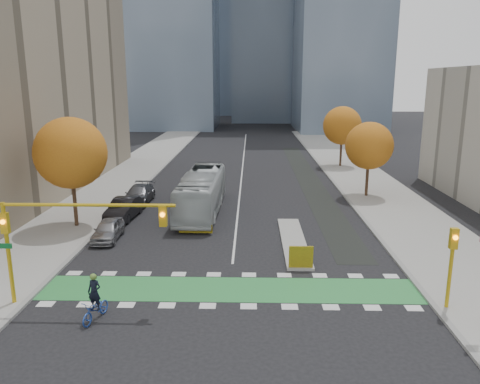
{
  "coord_description": "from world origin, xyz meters",
  "views": [
    {
      "loc": [
        1.08,
        -21.28,
        10.71
      ],
      "look_at": [
        0.3,
        11.1,
        3.0
      ],
      "focal_mm": 35.0,
      "sensor_mm": 36.0,
      "label": 1
    }
  ],
  "objects_px": {
    "traffic_signal_east": "(452,256)",
    "tree_west": "(71,153)",
    "tree_east_far": "(342,126)",
    "parked_car_b": "(124,209)",
    "cyclist": "(95,305)",
    "traffic_signal_west": "(59,227)",
    "tree_east_near": "(369,146)",
    "bus": "(202,192)",
    "parked_car_a": "(108,230)",
    "parked_car_c": "(139,194)",
    "hazard_board": "(301,257)"
  },
  "relations": [
    {
      "from": "traffic_signal_west",
      "to": "traffic_signal_east",
      "type": "xyz_separation_m",
      "value": [
        18.43,
        0.0,
        -1.3
      ]
    },
    {
      "from": "parked_car_b",
      "to": "parked_car_c",
      "type": "bearing_deg",
      "value": 94.78
    },
    {
      "from": "tree_west",
      "to": "traffic_signal_west",
      "type": "distance_m",
      "value": 13.25
    },
    {
      "from": "tree_east_near",
      "to": "parked_car_b",
      "type": "bearing_deg",
      "value": -159.78
    },
    {
      "from": "tree_east_near",
      "to": "cyclist",
      "type": "relative_size",
      "value": 3.09
    },
    {
      "from": "tree_west",
      "to": "bus",
      "type": "xyz_separation_m",
      "value": [
        9.0,
        4.29,
        -3.91
      ]
    },
    {
      "from": "tree_west",
      "to": "tree_east_far",
      "type": "bearing_deg",
      "value": 46.7
    },
    {
      "from": "traffic_signal_east",
      "to": "tree_west",
      "type": "bearing_deg",
      "value": 150.93
    },
    {
      "from": "parked_car_b",
      "to": "traffic_signal_west",
      "type": "bearing_deg",
      "value": -81.08
    },
    {
      "from": "bus",
      "to": "tree_west",
      "type": "bearing_deg",
      "value": -152.96
    },
    {
      "from": "traffic_signal_west",
      "to": "tree_east_near",
      "type": "bearing_deg",
      "value": 48.48
    },
    {
      "from": "tree_east_far",
      "to": "traffic_signal_east",
      "type": "bearing_deg",
      "value": -92.97
    },
    {
      "from": "tree_east_near",
      "to": "parked_car_a",
      "type": "bearing_deg",
      "value": -148.51
    },
    {
      "from": "tree_east_near",
      "to": "tree_west",
      "type": "bearing_deg",
      "value": -157.38
    },
    {
      "from": "tree_east_near",
      "to": "bus",
      "type": "xyz_separation_m",
      "value": [
        -15.0,
        -5.71,
        -3.15
      ]
    },
    {
      "from": "tree_west",
      "to": "parked_car_b",
      "type": "bearing_deg",
      "value": 37.08
    },
    {
      "from": "parked_car_b",
      "to": "parked_car_c",
      "type": "height_order",
      "value": "parked_car_b"
    },
    {
      "from": "parked_car_a",
      "to": "parked_car_b",
      "type": "xyz_separation_m",
      "value": [
        -0.22,
        5.0,
        0.13
      ]
    },
    {
      "from": "hazard_board",
      "to": "traffic_signal_west",
      "type": "xyz_separation_m",
      "value": [
        -11.93,
        -4.71,
        3.23
      ]
    },
    {
      "from": "hazard_board",
      "to": "tree_east_near",
      "type": "xyz_separation_m",
      "value": [
        8.0,
        17.8,
        4.06
      ]
    },
    {
      "from": "traffic_signal_west",
      "to": "bus",
      "type": "xyz_separation_m",
      "value": [
        4.93,
        16.8,
        -2.32
      ]
    },
    {
      "from": "cyclist",
      "to": "hazard_board",
      "type": "bearing_deg",
      "value": 46.57
    },
    {
      "from": "tree_west",
      "to": "cyclist",
      "type": "xyz_separation_m",
      "value": [
        6.01,
        -13.9,
        -4.85
      ]
    },
    {
      "from": "tree_east_near",
      "to": "parked_car_c",
      "type": "bearing_deg",
      "value": -172.59
    },
    {
      "from": "cyclist",
      "to": "traffic_signal_west",
      "type": "bearing_deg",
      "value": 159.52
    },
    {
      "from": "parked_car_b",
      "to": "tree_west",
      "type": "bearing_deg",
      "value": -138.15
    },
    {
      "from": "tree_east_near",
      "to": "traffic_signal_west",
      "type": "xyz_separation_m",
      "value": [
        -19.93,
        -22.51,
        -0.83
      ]
    },
    {
      "from": "tree_east_far",
      "to": "parked_car_b",
      "type": "height_order",
      "value": "tree_east_far"
    },
    {
      "from": "tree_west",
      "to": "tree_east_far",
      "type": "xyz_separation_m",
      "value": [
        24.5,
        26.0,
        -0.38
      ]
    },
    {
      "from": "traffic_signal_west",
      "to": "parked_car_a",
      "type": "xyz_separation_m",
      "value": [
        -0.85,
        9.78,
        -3.34
      ]
    },
    {
      "from": "tree_west",
      "to": "cyclist",
      "type": "relative_size",
      "value": 3.59
    },
    {
      "from": "traffic_signal_east",
      "to": "parked_car_b",
      "type": "distance_m",
      "value": 24.54
    },
    {
      "from": "cyclist",
      "to": "bus",
      "type": "bearing_deg",
      "value": 95.82
    },
    {
      "from": "tree_east_far",
      "to": "parked_car_a",
      "type": "bearing_deg",
      "value": -126.53
    },
    {
      "from": "parked_car_b",
      "to": "parked_car_c",
      "type": "distance_m",
      "value": 5.0
    },
    {
      "from": "tree_east_near",
      "to": "cyclist",
      "type": "xyz_separation_m",
      "value": [
        -17.99,
        -23.9,
        -4.1
      ]
    },
    {
      "from": "tree_west",
      "to": "tree_east_near",
      "type": "xyz_separation_m",
      "value": [
        24.0,
        10.0,
        -0.75
      ]
    },
    {
      "from": "traffic_signal_east",
      "to": "traffic_signal_west",
      "type": "bearing_deg",
      "value": -179.99
    },
    {
      "from": "traffic_signal_east",
      "to": "parked_car_b",
      "type": "xyz_separation_m",
      "value": [
        -19.5,
        14.78,
        -1.91
      ]
    },
    {
      "from": "parked_car_a",
      "to": "tree_east_near",
      "type": "bearing_deg",
      "value": 29.97
    },
    {
      "from": "traffic_signal_west",
      "to": "traffic_signal_east",
      "type": "height_order",
      "value": "traffic_signal_west"
    },
    {
      "from": "tree_west",
      "to": "tree_east_far",
      "type": "relative_size",
      "value": 1.08
    },
    {
      "from": "parked_car_a",
      "to": "bus",
      "type": "bearing_deg",
      "value": 49.01
    },
    {
      "from": "bus",
      "to": "parked_car_c",
      "type": "height_order",
      "value": "bus"
    },
    {
      "from": "parked_car_c",
      "to": "tree_east_near",
      "type": "bearing_deg",
      "value": 8.13
    },
    {
      "from": "hazard_board",
      "to": "traffic_signal_east",
      "type": "relative_size",
      "value": 0.34
    },
    {
      "from": "tree_east_near",
      "to": "parked_car_a",
      "type": "distance_m",
      "value": 24.73
    },
    {
      "from": "tree_east_far",
      "to": "tree_east_near",
      "type": "bearing_deg",
      "value": -91.79
    },
    {
      "from": "traffic_signal_east",
      "to": "cyclist",
      "type": "distance_m",
      "value": 16.66
    },
    {
      "from": "tree_west",
      "to": "tree_east_near",
      "type": "bearing_deg",
      "value": 22.62
    }
  ]
}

